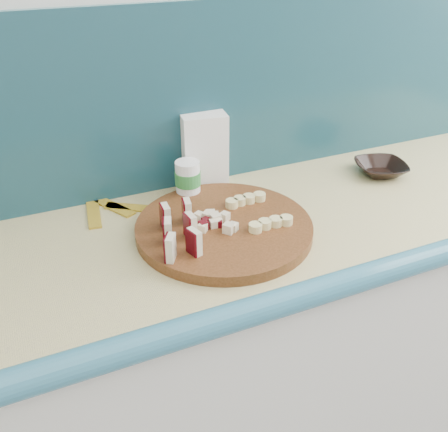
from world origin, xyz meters
TOP-DOWN VIEW (x-y plane):
  - kitchen_counter at (0.10, 1.50)m, footprint 2.20×0.63m
  - backsplash at (0.10, 1.79)m, footprint 2.20×0.02m
  - cutting_board at (-0.07, 1.49)m, footprint 0.45×0.45m
  - apple_wedges at (-0.19, 1.46)m, footprint 0.11×0.17m
  - apple_chunks at (-0.10, 1.49)m, footprint 0.07×0.07m
  - banana_slices at (0.03, 1.49)m, footprint 0.12×0.17m
  - brown_bowl at (0.50, 1.60)m, footprint 0.19×0.19m
  - flour_bag at (-0.01, 1.76)m, footprint 0.14×0.11m
  - canister at (-0.09, 1.69)m, footprint 0.07×0.07m
  - banana_peel at (-0.30, 1.71)m, footprint 0.20×0.17m

SIDE VIEW (x-z plane):
  - kitchen_counter at x=0.10m, z-range 0.00..0.91m
  - banana_peel at x=-0.30m, z-range 0.91..0.92m
  - cutting_board at x=-0.07m, z-range 0.91..0.94m
  - brown_bowl at x=0.50m, z-range 0.91..0.95m
  - banana_slices at x=0.03m, z-range 0.94..0.96m
  - apple_chunks at x=-0.10m, z-range 0.94..0.96m
  - apple_wedges at x=-0.19m, z-range 0.94..1.00m
  - canister at x=-0.09m, z-range 0.91..1.03m
  - flour_bag at x=-0.01m, z-range 0.91..1.12m
  - backsplash at x=0.10m, z-range 0.91..1.41m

